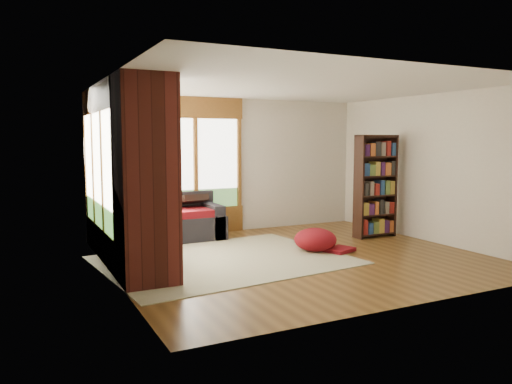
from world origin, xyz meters
name	(u,v)px	position (x,y,z in m)	size (l,w,h in m)	color
floor	(297,257)	(0.00, 0.00, 0.00)	(5.50, 5.50, 0.00)	#513516
ceiling	(298,86)	(0.00, 0.00, 2.60)	(5.50, 5.50, 0.00)	white
wall_back	(232,165)	(0.00, 2.50, 1.30)	(5.50, 0.04, 2.60)	silver
wall_front	(419,187)	(0.00, -2.50, 1.30)	(5.50, 0.04, 2.60)	silver
wall_left	(112,179)	(-2.75, 0.00, 1.30)	(0.04, 5.00, 2.60)	silver
wall_right	(432,168)	(2.75, 0.00, 1.30)	(0.04, 5.00, 2.60)	silver
windows_back	(173,164)	(-1.20, 2.47, 1.35)	(2.82, 0.10, 1.90)	brown
windows_left	(99,170)	(-2.72, 1.20, 1.35)	(0.10, 2.62, 1.90)	brown
roller_blind	(92,143)	(-2.69, 2.03, 1.75)	(0.03, 0.72, 0.90)	#7F9763
brick_chimney	(146,180)	(-2.40, -0.35, 1.30)	(0.70, 0.70, 2.60)	#471914
sectional_sofa	(144,230)	(-1.95, 1.70, 0.30)	(2.20, 2.20, 0.80)	black
area_rug	(225,260)	(-1.08, 0.29, 0.01)	(3.52, 2.69, 0.01)	beige
bookshelf	(376,186)	(2.14, 0.76, 0.95)	(0.81, 0.27, 1.89)	black
pouf	(315,239)	(0.49, 0.24, 0.20)	(0.69, 0.69, 0.37)	maroon
dog_tan	(153,199)	(-1.80, 1.63, 0.83)	(1.17, 0.95, 0.57)	brown
dog_brindle	(143,207)	(-2.06, 1.24, 0.75)	(0.61, 0.86, 0.43)	black
throw_pillows	(147,200)	(-1.86, 1.75, 0.79)	(1.98, 1.68, 0.45)	black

